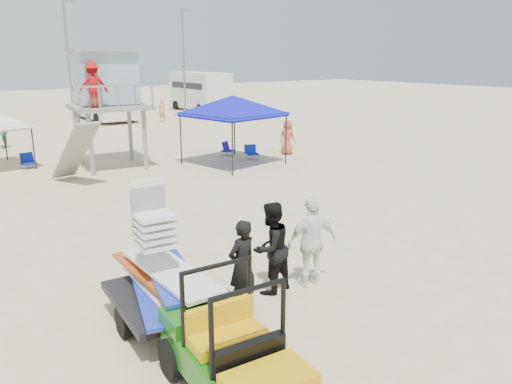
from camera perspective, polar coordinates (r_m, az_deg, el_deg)
ground at (r=10.28m, az=7.64°, el=-11.05°), size 140.00×140.00×0.00m
utility_cart at (r=6.93m, az=-2.67°, el=-16.99°), size 1.33×2.43×1.79m
surf_trailer at (r=8.71m, az=-11.20°, el=-9.47°), size 1.59×2.72×2.28m
man_left at (r=9.17m, az=-1.63°, el=-8.36°), size 0.69×0.51×1.72m
man_mid at (r=9.79m, az=1.69°, el=-6.39°), size 1.02×0.87×1.85m
man_right at (r=10.11m, az=6.41°, el=-5.68°), size 1.16×0.66×1.87m
lifeguard_tower at (r=21.63m, az=-16.94°, el=11.90°), size 3.26×3.26×4.73m
canopy_blue at (r=21.49m, az=-2.63°, el=10.61°), size 3.95×3.95×3.36m
beach_chair_a at (r=23.06m, az=-24.65°, el=3.28°), size 0.62×0.67×0.64m
beach_chair_b at (r=23.83m, az=-3.36°, el=4.99°), size 0.72×0.81×0.64m
beach_chair_c at (r=22.96m, az=-0.53°, el=4.63°), size 0.71×0.78×0.64m
rv_mid_right at (r=38.78m, az=-17.19°, el=10.51°), size 2.64×7.00×3.25m
rv_far_right at (r=43.82m, az=-6.46°, el=11.54°), size 2.64×6.60×3.25m
light_pole_left at (r=34.94m, az=-20.60°, el=13.40°), size 0.14×0.14×8.00m
light_pole_right at (r=39.68m, az=-8.25°, el=14.29°), size 0.14×0.14×8.00m
distant_beachgoers at (r=24.63m, az=-25.73°, el=5.16°), size 19.96×15.55×1.81m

